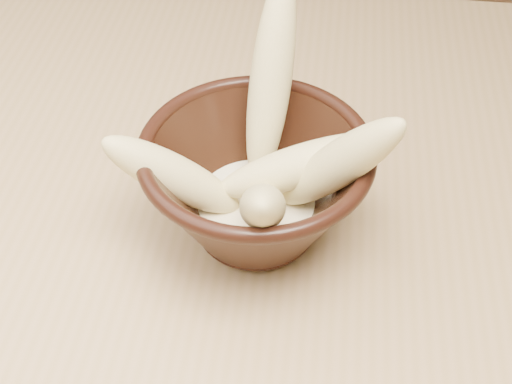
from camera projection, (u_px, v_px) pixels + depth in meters
table at (73, 264)px, 0.68m from camera, size 1.20×0.80×0.75m
bowl at (256, 184)px, 0.57m from camera, size 0.18×0.18×0.10m
milk_puddle at (256, 206)px, 0.58m from camera, size 0.10×0.10×0.01m
banana_upright at (271, 80)px, 0.57m from camera, size 0.05×0.11×0.17m
banana_left at (174, 176)px, 0.55m from camera, size 0.12×0.05×0.10m
banana_right at (338, 165)px, 0.53m from camera, size 0.12×0.07×0.14m
banana_across at (302, 166)px, 0.55m from camera, size 0.15×0.06×0.08m
banana_front at (263, 207)px, 0.51m from camera, size 0.05×0.11×0.12m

